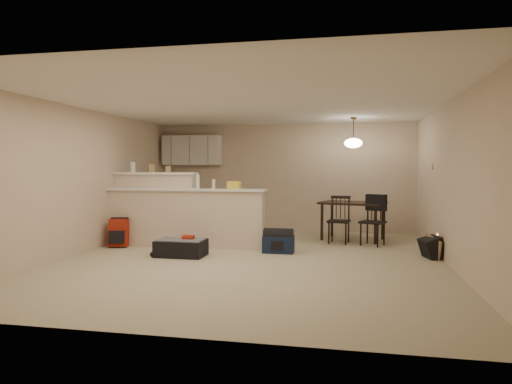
% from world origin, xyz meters
% --- Properties ---
extents(room, '(7.00, 7.02, 2.50)m').
position_xyz_m(room, '(0.00, 0.00, 1.25)').
color(room, '#B9AF8E').
rests_on(room, ground).
extents(breakfast_bar, '(3.08, 0.58, 1.39)m').
position_xyz_m(breakfast_bar, '(-1.76, 0.98, 0.61)').
color(breakfast_bar, beige).
rests_on(breakfast_bar, ground).
extents(upper_cabinets, '(1.40, 0.34, 0.70)m').
position_xyz_m(upper_cabinets, '(-2.20, 3.32, 1.90)').
color(upper_cabinets, white).
rests_on(upper_cabinets, room).
extents(kitchen_counter, '(1.80, 0.60, 0.90)m').
position_xyz_m(kitchen_counter, '(-2.00, 3.19, 0.45)').
color(kitchen_counter, white).
rests_on(kitchen_counter, ground).
extents(thermostat, '(0.02, 0.12, 0.12)m').
position_xyz_m(thermostat, '(2.98, 1.55, 1.50)').
color(thermostat, beige).
rests_on(thermostat, room).
extents(jar, '(0.10, 0.10, 0.20)m').
position_xyz_m(jar, '(-2.65, 1.12, 1.49)').
color(jar, silver).
rests_on(jar, breakfast_bar).
extents(cereal_box, '(0.10, 0.07, 0.16)m').
position_xyz_m(cereal_box, '(-2.25, 1.12, 1.47)').
color(cereal_box, '#A48155').
rests_on(cereal_box, breakfast_bar).
extents(small_box, '(0.08, 0.06, 0.12)m').
position_xyz_m(small_box, '(-1.91, 1.12, 1.45)').
color(small_box, '#A48155').
rests_on(small_box, breakfast_bar).
extents(bottle_a, '(0.07, 0.07, 0.26)m').
position_xyz_m(bottle_a, '(-1.24, 0.90, 1.22)').
color(bottle_a, silver).
rests_on(bottle_a, breakfast_bar).
extents(bottle_b, '(0.06, 0.06, 0.18)m').
position_xyz_m(bottle_b, '(-0.94, 0.90, 1.18)').
color(bottle_b, silver).
rests_on(bottle_b, breakfast_bar).
extents(bag_lump, '(0.22, 0.18, 0.14)m').
position_xyz_m(bag_lump, '(-0.55, 0.90, 1.16)').
color(bag_lump, '#A48155').
rests_on(bag_lump, breakfast_bar).
extents(dining_table, '(1.43, 1.14, 0.78)m').
position_xyz_m(dining_table, '(1.60, 2.31, 0.69)').
color(dining_table, black).
rests_on(dining_table, ground).
extents(pendant_lamp, '(0.36, 0.36, 0.62)m').
position_xyz_m(pendant_lamp, '(1.60, 2.31, 1.99)').
color(pendant_lamp, brown).
rests_on(pendant_lamp, room).
extents(dining_chair_near, '(0.46, 0.45, 0.93)m').
position_xyz_m(dining_chair_near, '(1.33, 1.82, 0.46)').
color(dining_chair_near, black).
rests_on(dining_chair_near, ground).
extents(dining_chair_far, '(0.54, 0.53, 0.95)m').
position_xyz_m(dining_chair_far, '(1.96, 1.69, 0.47)').
color(dining_chair_far, black).
rests_on(dining_chair_far, ground).
extents(suitcase, '(0.81, 0.53, 0.27)m').
position_xyz_m(suitcase, '(-1.24, -0.01, 0.14)').
color(suitcase, black).
rests_on(suitcase, ground).
extents(red_backpack, '(0.38, 0.28, 0.52)m').
position_xyz_m(red_backpack, '(-2.70, 0.61, 0.26)').
color(red_backpack, maroon).
rests_on(red_backpack, ground).
extents(navy_duffel, '(0.54, 0.30, 0.29)m').
position_xyz_m(navy_duffel, '(0.32, 0.61, 0.15)').
color(navy_duffel, '#121F3A').
rests_on(navy_duffel, ground).
extents(black_daypack, '(0.36, 0.44, 0.34)m').
position_xyz_m(black_daypack, '(2.85, 0.61, 0.17)').
color(black_daypack, black).
rests_on(black_daypack, ground).
extents(cardboard_sheet, '(0.19, 0.44, 0.35)m').
position_xyz_m(cardboard_sheet, '(2.85, 0.61, 0.18)').
color(cardboard_sheet, '#A48155').
rests_on(cardboard_sheet, ground).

